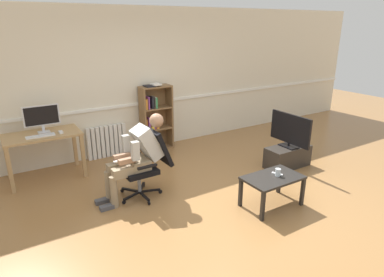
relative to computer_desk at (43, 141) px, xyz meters
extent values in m
plane|color=olive|center=(1.81, -2.15, -0.64)|extent=(18.00, 18.00, 0.00)
cube|color=beige|center=(1.81, 0.50, 0.71)|extent=(12.00, 0.10, 2.70)
cube|color=white|center=(1.81, 0.44, 0.28)|extent=(12.00, 0.03, 0.05)
cube|color=tan|center=(-0.53, -0.28, -0.28)|extent=(0.06, 0.06, 0.72)
cube|color=tan|center=(0.53, -0.28, -0.28)|extent=(0.06, 0.06, 0.72)
cube|color=tan|center=(0.53, 0.28, -0.28)|extent=(0.06, 0.06, 0.72)
cube|color=tan|center=(-0.53, 0.28, -0.28)|extent=(0.06, 0.06, 0.72)
cube|color=tan|center=(0.00, 0.00, 0.10)|extent=(1.14, 0.64, 0.04)
cube|color=silver|center=(0.04, 0.06, 0.12)|extent=(0.18, 0.14, 0.01)
cube|color=silver|center=(0.04, 0.08, 0.18)|extent=(0.04, 0.02, 0.10)
cube|color=silver|center=(0.04, 0.08, 0.39)|extent=(0.54, 0.02, 0.32)
cube|color=black|center=(0.04, 0.07, 0.39)|extent=(0.49, 0.00, 0.29)
cube|color=white|center=(-0.04, -0.14, 0.13)|extent=(0.42, 0.12, 0.02)
cube|color=white|center=(0.26, -0.12, 0.13)|extent=(0.06, 0.10, 0.03)
cube|color=brown|center=(1.83, 0.27, -0.01)|extent=(0.03, 0.28, 1.27)
cube|color=brown|center=(2.41, 0.27, -0.01)|extent=(0.03, 0.28, 1.27)
cube|color=brown|center=(2.12, 0.41, -0.01)|extent=(0.58, 0.02, 1.27)
cube|color=brown|center=(2.12, 0.27, -0.63)|extent=(0.55, 0.28, 0.03)
cube|color=brown|center=(2.12, 0.27, -0.21)|extent=(0.55, 0.28, 0.03)
cube|color=brown|center=(2.12, 0.27, 0.20)|extent=(0.55, 0.28, 0.03)
cube|color=brown|center=(2.12, 0.27, 0.61)|extent=(0.55, 0.28, 0.03)
cube|color=gold|center=(1.88, 0.29, -0.53)|extent=(0.03, 0.19, 0.16)
cube|color=orange|center=(1.88, 0.29, -0.09)|extent=(0.03, 0.19, 0.21)
cube|color=orange|center=(1.88, 0.25, 0.31)|extent=(0.04, 0.19, 0.20)
cube|color=#6699A3|center=(1.93, 0.28, -0.53)|extent=(0.04, 0.19, 0.16)
cube|color=#89428E|center=(1.93, 0.26, -0.08)|extent=(0.03, 0.19, 0.24)
cube|color=#89428E|center=(1.93, 0.25, 0.33)|extent=(0.03, 0.19, 0.24)
cube|color=beige|center=(2.01, 0.29, -0.53)|extent=(0.03, 0.19, 0.17)
cube|color=gold|center=(1.99, 0.26, -0.12)|extent=(0.05, 0.19, 0.16)
cube|color=black|center=(2.02, 0.27, 0.32)|extent=(0.04, 0.19, 0.22)
cube|color=black|center=(2.06, 0.25, -0.54)|extent=(0.03, 0.19, 0.15)
cube|color=#89428E|center=(2.05, 0.29, -0.09)|extent=(0.04, 0.19, 0.21)
cube|color=#38844C|center=(2.09, 0.25, 0.32)|extent=(0.04, 0.19, 0.21)
cube|color=#6699A3|center=(2.08, 0.26, -0.51)|extent=(0.03, 0.19, 0.20)
cube|color=orange|center=(2.10, 0.26, -0.11)|extent=(0.05, 0.19, 0.17)
cube|color=beige|center=(2.08, 0.26, 0.32)|extent=(0.03, 0.19, 0.22)
cube|color=black|center=(1.98, 0.26, 0.64)|extent=(0.16, 0.22, 0.02)
cube|color=white|center=(2.12, 0.24, 0.66)|extent=(0.16, 0.22, 0.02)
cube|color=white|center=(0.80, 0.39, -0.34)|extent=(0.06, 0.08, 0.60)
cube|color=white|center=(0.88, 0.39, -0.34)|extent=(0.06, 0.08, 0.60)
cube|color=white|center=(0.97, 0.39, -0.34)|extent=(0.06, 0.08, 0.60)
cube|color=white|center=(1.05, 0.39, -0.34)|extent=(0.06, 0.08, 0.60)
cube|color=white|center=(1.13, 0.39, -0.34)|extent=(0.06, 0.08, 0.60)
cube|color=white|center=(1.22, 0.39, -0.34)|extent=(0.06, 0.08, 0.60)
cube|color=white|center=(1.30, 0.39, -0.34)|extent=(0.06, 0.08, 0.60)
cube|color=white|center=(1.39, 0.39, -0.34)|extent=(0.06, 0.08, 0.60)
cube|color=white|center=(1.47, 0.39, -0.34)|extent=(0.06, 0.08, 0.60)
cube|color=black|center=(1.03, -1.51, -0.57)|extent=(0.04, 0.30, 0.02)
cylinder|color=black|center=(1.03, -1.66, -0.61)|extent=(0.02, 0.06, 0.06)
cube|color=black|center=(1.17, -1.41, -0.57)|extent=(0.30, 0.12, 0.02)
cylinder|color=black|center=(1.31, -1.45, -0.61)|extent=(0.06, 0.04, 0.06)
cube|color=black|center=(1.11, -1.24, -0.57)|extent=(0.20, 0.27, 0.02)
cylinder|color=black|center=(1.20, -1.12, -0.61)|extent=(0.05, 0.06, 0.06)
cube|color=black|center=(0.94, -1.24, -0.57)|extent=(0.21, 0.26, 0.02)
cylinder|color=black|center=(0.85, -1.12, -0.61)|extent=(0.05, 0.06, 0.06)
cube|color=black|center=(0.88, -1.41, -0.57)|extent=(0.30, 0.13, 0.02)
cylinder|color=black|center=(0.74, -1.46, -0.61)|extent=(0.06, 0.04, 0.06)
cylinder|color=gray|center=(1.03, -1.36, -0.41)|extent=(0.05, 0.05, 0.30)
cube|color=black|center=(1.03, -1.36, -0.23)|extent=(0.47, 0.47, 0.07)
cube|color=black|center=(1.36, -1.36, 0.07)|extent=(0.27, 0.44, 0.54)
cube|color=black|center=(1.04, -1.10, -0.08)|extent=(0.28, 0.05, 0.03)
cube|color=black|center=(1.05, -1.62, -0.08)|extent=(0.28, 0.05, 0.03)
cube|color=#937F60|center=(1.03, -1.36, -0.12)|extent=(0.26, 0.34, 0.14)
cube|color=#B2B2AD|center=(1.18, -1.36, 0.16)|extent=(0.41, 0.35, 0.52)
sphere|color=#A87A5B|center=(1.34, -1.36, 0.46)|extent=(0.20, 0.20, 0.20)
cube|color=white|center=(0.75, -1.37, -0.02)|extent=(0.15, 0.04, 0.02)
cube|color=#937F60|center=(0.81, -1.26, -0.15)|extent=(0.42, 0.14, 0.13)
cylinder|color=#937F60|center=(0.61, -1.27, -0.41)|extent=(0.10, 0.10, 0.46)
cube|color=#4C4C51|center=(0.51, -1.27, -0.61)|extent=(0.22, 0.09, 0.06)
cube|color=#937F60|center=(0.82, -1.46, -0.15)|extent=(0.42, 0.14, 0.13)
cylinder|color=#937F60|center=(0.61, -1.47, -0.41)|extent=(0.10, 0.10, 0.46)
cube|color=#4C4C51|center=(0.51, -1.47, -0.61)|extent=(0.22, 0.09, 0.06)
cube|color=#B2B2AD|center=(0.92, -1.20, 0.14)|extent=(0.10, 0.08, 0.26)
cube|color=#A87A5B|center=(0.82, -1.27, 0.00)|extent=(0.24, 0.07, 0.07)
cube|color=#B2B2AD|center=(0.93, -1.52, 0.14)|extent=(0.10, 0.08, 0.26)
cube|color=#A87A5B|center=(0.83, -1.46, 0.00)|extent=(0.24, 0.07, 0.07)
cube|color=#2D2823|center=(3.66, -1.74, -0.46)|extent=(0.81, 0.37, 0.37)
cube|color=black|center=(3.66, -1.74, -0.26)|extent=(0.20, 0.32, 0.02)
cylinder|color=black|center=(3.66, -1.74, -0.23)|extent=(0.04, 0.04, 0.05)
cube|color=black|center=(3.66, -1.74, 0.05)|extent=(0.04, 0.84, 0.51)
cube|color=#9EBCF4|center=(3.68, -1.74, 0.05)|extent=(0.01, 0.79, 0.47)
cube|color=black|center=(2.09, -2.78, -0.44)|extent=(0.04, 0.04, 0.40)
cube|color=black|center=(2.82, -2.78, -0.44)|extent=(0.04, 0.04, 0.40)
cube|color=black|center=(2.82, -2.35, -0.44)|extent=(0.04, 0.04, 0.40)
cube|color=black|center=(2.09, -2.35, -0.44)|extent=(0.04, 0.04, 0.40)
cube|color=black|center=(2.45, -2.57, -0.22)|extent=(0.80, 0.49, 0.03)
cylinder|color=silver|center=(2.53, -2.58, -0.15)|extent=(0.07, 0.07, 0.10)
cube|color=white|center=(2.55, -2.55, -0.19)|extent=(0.10, 0.15, 0.02)
camera|label=1|loc=(-0.63, -5.45, 1.74)|focal=31.23mm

